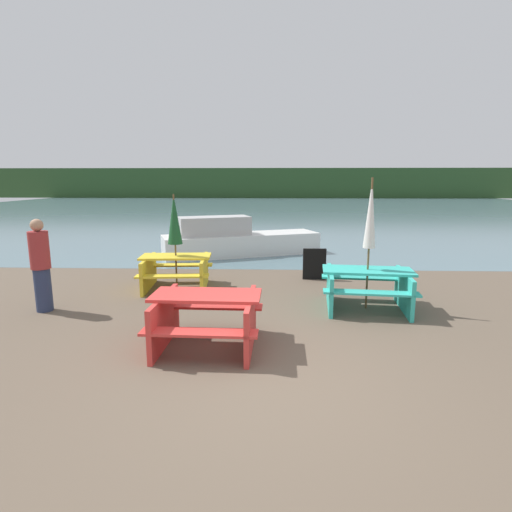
{
  "coord_description": "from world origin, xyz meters",
  "views": [
    {
      "loc": [
        0.02,
        -4.31,
        2.35
      ],
      "look_at": [
        -0.26,
        3.6,
        0.85
      ],
      "focal_mm": 28.0,
      "sensor_mm": 36.0,
      "label": 1
    }
  ],
  "objects": [
    {
      "name": "ground_plane",
      "position": [
        0.0,
        0.0,
        0.0
      ],
      "size": [
        60.0,
        60.0,
        0.0
      ],
      "primitive_type": "plane",
      "color": "brown"
    },
    {
      "name": "water",
      "position": [
        0.0,
        31.13,
        -0.0
      ],
      "size": [
        60.0,
        50.0,
        0.0
      ],
      "color": "slate",
      "rests_on": "ground_plane"
    },
    {
      "name": "far_treeline",
      "position": [
        0.0,
        51.13,
        2.0
      ],
      "size": [
        80.0,
        1.6,
        4.0
      ],
      "color": "#284723",
      "rests_on": "water"
    },
    {
      "name": "picnic_table_red",
      "position": [
        -0.87,
        1.07,
        0.46
      ],
      "size": [
        1.56,
        1.42,
        0.79
      ],
      "rotation": [
        0.0,
        0.0,
        -0.03
      ],
      "color": "red",
      "rests_on": "ground_plane"
    },
    {
      "name": "picnic_table_teal",
      "position": [
        1.82,
        2.9,
        0.45
      ],
      "size": [
        1.76,
        1.54,
        0.75
      ],
      "rotation": [
        0.0,
        0.0,
        -0.11
      ],
      "color": "#33B7A8",
      "rests_on": "ground_plane"
    },
    {
      "name": "picnic_table_yellow",
      "position": [
        -2.04,
        4.18,
        0.44
      ],
      "size": [
        1.6,
        1.49,
        0.74
      ],
      "rotation": [
        0.0,
        0.0,
        0.08
      ],
      "color": "yellow",
      "rests_on": "ground_plane"
    },
    {
      "name": "umbrella_white",
      "position": [
        1.82,
        2.9,
        1.75
      ],
      "size": [
        0.22,
        0.22,
        2.41
      ],
      "color": "brown",
      "rests_on": "ground_plane"
    },
    {
      "name": "umbrella_darkgreen",
      "position": [
        -2.04,
        4.18,
        1.52
      ],
      "size": [
        0.32,
        0.32,
        2.07
      ],
      "color": "brown",
      "rests_on": "ground_plane"
    },
    {
      "name": "boat",
      "position": [
        -1.06,
        8.26,
        0.47
      ],
      "size": [
        5.09,
        2.97,
        1.25
      ],
      "rotation": [
        0.0,
        0.0,
        0.37
      ],
      "color": "silver",
      "rests_on": "water"
    },
    {
      "name": "person",
      "position": [
        -4.1,
        2.56,
        0.85
      ],
      "size": [
        0.34,
        0.34,
        1.69
      ],
      "color": "#283351",
      "rests_on": "ground_plane"
    },
    {
      "name": "signboard",
      "position": [
        1.09,
        5.12,
        0.38
      ],
      "size": [
        0.55,
        0.08,
        0.75
      ],
      "color": "black",
      "rests_on": "ground_plane"
    }
  ]
}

